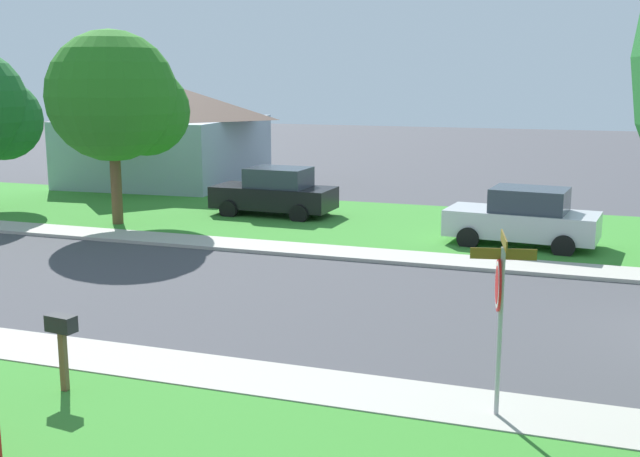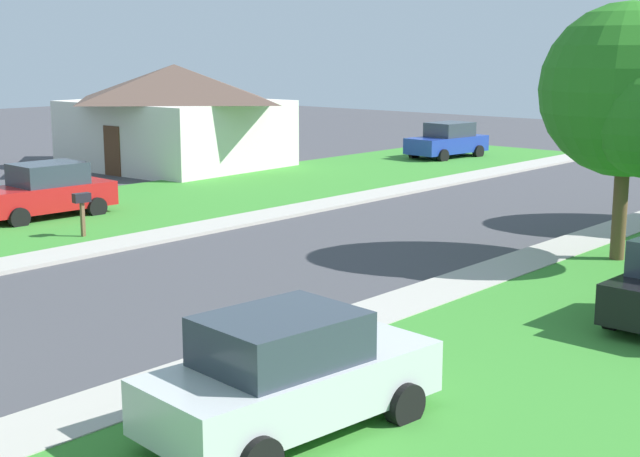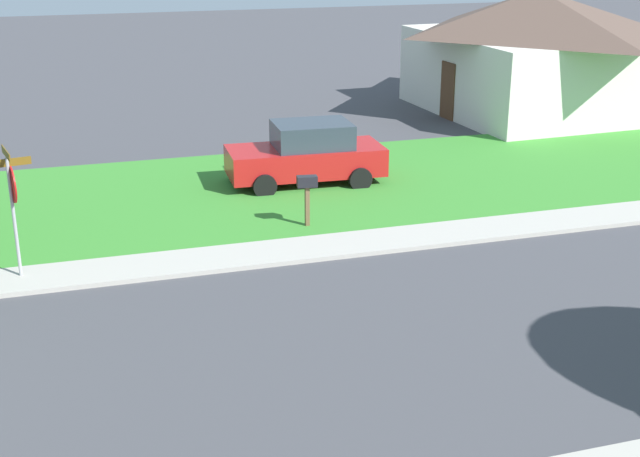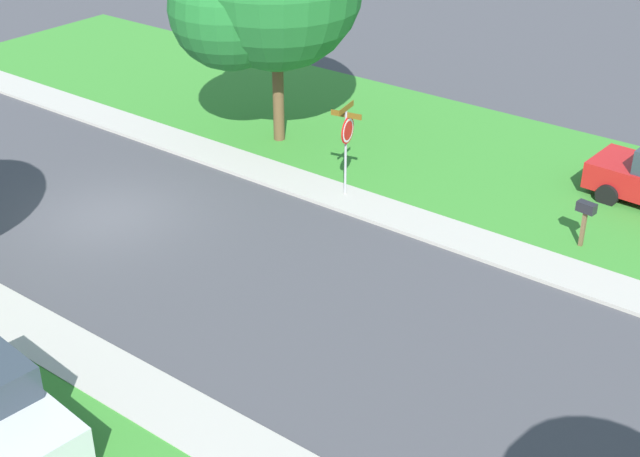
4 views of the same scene
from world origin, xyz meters
The scene contains 6 objects.
sidewalk_west centered at (-4.70, 12.00, 0.05)m, with size 1.40×56.00×0.10m, color #ADA89E.
lawn_west centered at (-9.40, 12.00, 0.04)m, with size 8.00×56.00×0.08m, color #38842D.
stop_sign_far_corner centered at (-4.88, 4.48, 1.89)m, with size 0.91×0.91×2.77m.
car_red_kerbside_mid centered at (-9.71, 12.03, 0.87)m, with size 2.20×4.38×1.76m.
house_left_setback centered at (-16.55, 23.05, 2.38)m, with size 9.36×8.22×4.60m.
mailbox centered at (-6.16, 10.98, 1.01)m, with size 0.30×0.51×1.31m.
Camera 3 is at (12.67, 5.46, 6.99)m, focal length 48.56 mm.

